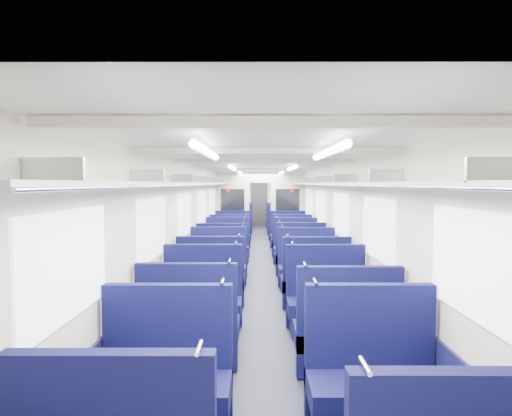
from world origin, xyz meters
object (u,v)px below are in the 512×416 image
(seat_9, at_px, (315,285))
(seat_12, at_px, (222,259))
(seat_21, at_px, (284,230))
(seat_20, at_px, (236,230))
(seat_10, at_px, (218,269))
(seat_3, at_px, (373,386))
(seat_19, at_px, (288,237))
(seat_22, at_px, (237,227))
(seat_8, at_px, (211,284))
(seat_27, at_px, (279,221))
(seat_25, at_px, (280,224))
(seat_24, at_px, (239,224))
(end_door, at_px, (259,205))
(seat_7, at_px, (327,305))
(seat_5, at_px, (346,338))
(seat_13, at_px, (300,258))
(seat_15, at_px, (296,251))
(seat_26, at_px, (240,221))
(seat_16, at_px, (230,243))
(seat_18, at_px, (233,237))
(seat_17, at_px, (291,243))
(seat_2, at_px, (165,386))
(seat_23, at_px, (282,226))
(seat_6, at_px, (202,304))
(bulkhead, at_px, (260,207))
(seat_11, at_px, (307,270))
(seat_14, at_px, (227,250))

(seat_9, relative_size, seat_12, 1.00)
(seat_21, bearing_deg, seat_20, 178.75)
(seat_10, bearing_deg, seat_3, -69.95)
(seat_19, distance_m, seat_22, 3.56)
(seat_8, xyz_separation_m, seat_12, (0.00, 2.16, 0.00))
(seat_8, xyz_separation_m, seat_27, (1.66, 11.26, 0.00))
(seat_25, bearing_deg, seat_8, -99.44)
(seat_9, height_order, seat_24, same)
(end_door, relative_size, seat_24, 1.69)
(seat_12, distance_m, seat_24, 7.93)
(seat_7, distance_m, seat_24, 11.39)
(seat_5, height_order, seat_13, same)
(seat_15, xyz_separation_m, seat_26, (-1.66, 7.98, 0.00))
(seat_16, relative_size, seat_26, 1.00)
(seat_18, bearing_deg, seat_16, -90.00)
(seat_7, height_order, seat_9, same)
(seat_20, bearing_deg, seat_17, -62.30)
(seat_22, bearing_deg, seat_16, -90.00)
(seat_2, xyz_separation_m, seat_23, (1.66, 12.46, 0.00))
(seat_7, distance_m, seat_26, 12.61)
(seat_10, distance_m, seat_22, 7.83)
(seat_6, xyz_separation_m, seat_15, (1.66, 4.51, 0.00))
(seat_19, bearing_deg, seat_26, 106.77)
(seat_13, bearing_deg, seat_20, 106.83)
(seat_12, bearing_deg, seat_27, 79.67)
(seat_3, xyz_separation_m, seat_12, (-1.66, 5.57, 0.00))
(bulkhead, distance_m, seat_24, 3.56)
(seat_10, height_order, seat_26, same)
(seat_12, bearing_deg, seat_5, -69.91)
(end_door, height_order, seat_16, end_door)
(seat_13, bearing_deg, seat_22, 103.99)
(seat_23, bearing_deg, end_door, 103.14)
(seat_3, bearing_deg, end_door, 92.97)
(seat_11, bearing_deg, seat_10, 176.69)
(seat_6, distance_m, seat_23, 10.33)
(seat_8, xyz_separation_m, seat_22, (0.00, 8.96, 0.00))
(seat_6, distance_m, seat_26, 12.49)
(seat_9, distance_m, seat_14, 3.92)
(seat_24, bearing_deg, seat_18, -90.00)
(seat_5, height_order, seat_7, same)
(seat_10, xyz_separation_m, seat_21, (1.66, 6.61, 0.00))
(seat_22, bearing_deg, seat_3, -82.36)
(seat_25, bearing_deg, seat_5, -90.00)
(seat_8, relative_size, seat_14, 1.00)
(end_door, distance_m, seat_17, 8.03)
(seat_2, xyz_separation_m, seat_25, (1.66, 13.40, 0.00))
(seat_18, relative_size, seat_26, 1.00)
(seat_6, xyz_separation_m, seat_7, (1.66, -0.02, 0.00))
(seat_10, bearing_deg, seat_25, 79.38)
(seat_6, relative_size, seat_27, 1.00)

